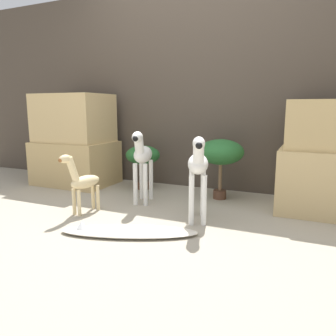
{
  "coord_description": "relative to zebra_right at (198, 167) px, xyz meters",
  "views": [
    {
      "loc": [
        1.17,
        -2.12,
        0.88
      ],
      "look_at": [
        0.05,
        0.41,
        0.38
      ],
      "focal_mm": 35.0,
      "sensor_mm": 36.0,
      "label": 1
    }
  ],
  "objects": [
    {
      "name": "surfboard",
      "position": [
        -0.37,
        -0.46,
        -0.41
      ],
      "size": [
        1.01,
        0.59,
        0.09
      ],
      "color": "silver",
      "rests_on": "ground_plane"
    },
    {
      "name": "zebra_right",
      "position": [
        0.0,
        0.0,
        0.0
      ],
      "size": [
        0.26,
        0.45,
        0.68
      ],
      "color": "white",
      "rests_on": "ground_plane"
    },
    {
      "name": "ground_plane",
      "position": [
        -0.38,
        -0.24,
        -0.43
      ],
      "size": [
        14.0,
        14.0,
        0.0
      ],
      "primitive_type": "plane",
      "color": "#9E937F"
    },
    {
      "name": "rock_pillar_left",
      "position": [
        -1.74,
        0.68,
        0.06
      ],
      "size": [
        0.88,
        0.63,
        1.04
      ],
      "color": "tan",
      "rests_on": "ground_plane"
    },
    {
      "name": "giraffe_figurine",
      "position": [
        -0.95,
        -0.2,
        -0.15
      ],
      "size": [
        0.17,
        0.41,
        0.52
      ],
      "color": "beige",
      "rests_on": "ground_plane"
    },
    {
      "name": "potted_palm_back",
      "position": [
        -0.01,
        0.72,
        0.02
      ],
      "size": [
        0.44,
        0.44,
        0.59
      ],
      "color": "#513323",
      "rests_on": "ground_plane"
    },
    {
      "name": "wall_back",
      "position": [
        -0.38,
        1.12,
        0.67
      ],
      "size": [
        6.4,
        0.08,
        2.2
      ],
      "color": "#473D33",
      "rests_on": "ground_plane"
    },
    {
      "name": "rock_pillar_right",
      "position": [
        0.98,
        0.68,
        0.02
      ],
      "size": [
        0.88,
        0.63,
        0.95
      ],
      "color": "tan",
      "rests_on": "ground_plane"
    },
    {
      "name": "zebra_left",
      "position": [
        -0.64,
        0.28,
        0.0
      ],
      "size": [
        0.23,
        0.45,
        0.68
      ],
      "color": "white",
      "rests_on": "ground_plane"
    },
    {
      "name": "potted_palm_front",
      "position": [
        -0.9,
        0.77,
        -0.08
      ],
      "size": [
        0.37,
        0.37,
        0.48
      ],
      "color": "#513323",
      "rests_on": "ground_plane"
    }
  ]
}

